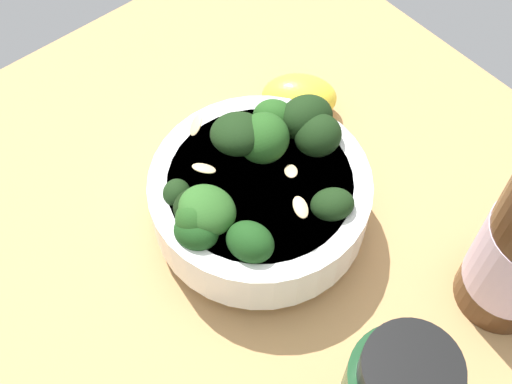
# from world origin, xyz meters

# --- Properties ---
(ground_plane) EXTENTS (0.60, 0.60, 0.04)m
(ground_plane) POSITION_xyz_m (0.00, 0.00, -0.02)
(ground_plane) COLOR tan
(bowl_of_broccoli) EXTENTS (0.18, 0.17, 0.10)m
(bowl_of_broccoli) POSITION_xyz_m (-0.02, -0.01, 0.04)
(bowl_of_broccoli) COLOR white
(bowl_of_broccoli) RESTS_ON ground_plane
(lemon_wedge) EXTENTS (0.08, 0.08, 0.04)m
(lemon_wedge) POSITION_xyz_m (-0.12, -0.07, 0.02)
(lemon_wedge) COLOR yellow
(lemon_wedge) RESTS_ON ground_plane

